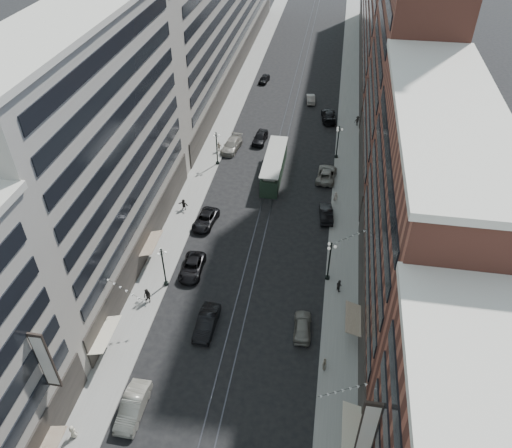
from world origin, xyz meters
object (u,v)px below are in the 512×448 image
Objects in this scene: car_4 at (302,326)px; car_7 at (205,220)px; car_9 at (264,79)px; pedestrian_7 at (339,285)px; car_5 at (207,323)px; car_13 at (260,137)px; car_14 at (311,99)px; pedestrian_5 at (184,204)px; streetcar at (274,167)px; lamppost_se_far at (329,260)px; pedestrian_9 at (358,121)px; lamppost_sw_mid at (217,147)px; lamppost_sw_far at (163,266)px; car_1 at (133,407)px; pedestrian_8 at (335,197)px; car_8 at (232,145)px; pedestrian_1 at (73,432)px; pedestrian_4 at (324,364)px; lamppost_se_mid at (338,141)px; car_2 at (192,267)px; car_12 at (329,115)px; car_10 at (326,213)px; pedestrian_2 at (147,296)px; pedestrian_6 at (219,146)px; car_11 at (326,174)px.

car_7 is at bearing -51.42° from car_4.
car_9 is 60.70m from pedestrian_7.
car_13 is (-0.67, 40.62, -0.01)m from car_5.
pedestrian_5 is at bearing 61.72° from car_14.
streetcar is at bearing 86.21° from car_5.
pedestrian_9 is (3.28, 39.67, -2.06)m from lamppost_se_far.
lamppost_sw_mid is 28.41m from car_14.
car_1 is (1.92, -15.97, -2.21)m from lamppost_sw_far.
car_4 is 48.18m from pedestrian_9.
pedestrian_8 reaches higher than car_13.
car_1 is 1.02× the size of car_5.
car_4 is 1.04× the size of car_14.
car_13 is 22.03m from pedestrian_5.
car_8 is 1.33× the size of car_14.
pedestrian_1 is 72.95m from car_14.
pedestrian_4 is (12.53, -3.25, 0.09)m from car_5.
lamppost_se_mid reaches higher than car_2.
car_8 is (-17.13, -0.07, -2.24)m from lamppost_se_mid.
car_1 reaches higher than car_12.
pedestrian_1 is 0.84× the size of pedestrian_9.
pedestrian_1 is at bearing 71.03° from car_14.
car_4 is at bearing -14.54° from lamppost_sw_far.
car_2 is at bearing -82.36° from car_9.
lamppost_sw_far reaches higher than pedestrian_4.
lamppost_se_mid is 3.41× the size of pedestrian_4.
lamppost_sw_far is 20.01m from pedestrian_7.
pedestrian_9 is (19.91, 31.74, 0.30)m from car_7.
car_5 is 1.10× the size of car_10.
car_13 is (6.67, 38.14, -0.22)m from pedestrian_2.
car_12 reaches higher than car_2.
lamppost_sw_far is at bearing 90.24° from pedestrian_2.
car_13 is 18.53m from car_14.
car_12 is at bearing 144.02° from pedestrian_9.
streetcar is 45.79m from pedestrian_1.
pedestrian_6 is at bearing -3.74° from pedestrian_7.
car_8 reaches higher than car_7.
streetcar reaches higher than pedestrian_6.
lamppost_se_mid is 40.70m from pedestrian_4.
lamppost_sw_far is at bearing -94.40° from car_13.
car_10 is (-0.80, -16.14, -2.30)m from lamppost_se_mid.
car_10 is at bearing 152.15° from pedestrian_6.
pedestrian_6 is (-2.55, 46.82, 0.12)m from car_1.
pedestrian_1 is at bearing -120.04° from car_5.
car_13 reaches higher than car_7.
lamppost_sw_mid reaches higher than car_11.
pedestrian_7 is (1.05, 10.96, -0.04)m from pedestrian_4.
car_10 is 2.80× the size of pedestrian_6.
pedestrian_8 is at bearing -88.61° from lamppost_se_mid.
streetcar is 2.15× the size of car_11.
lamppost_se_mid reaches higher than pedestrian_8.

